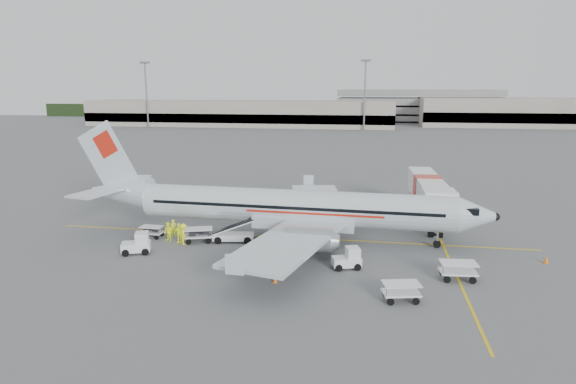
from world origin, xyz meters
name	(u,v)px	position (x,y,z in m)	size (l,w,h in m)	color
ground	(284,237)	(0.00, 0.00, 0.00)	(360.00, 360.00, 0.00)	#56595B
stripe_lead	(284,237)	(0.00, 0.00, 0.01)	(44.00, 0.20, 0.01)	yellow
stripe_cross	(459,281)	(14.00, -8.00, 0.01)	(0.20, 20.00, 0.01)	yellow
terminal_west	(240,113)	(-40.00, 130.00, 4.50)	(110.00, 22.00, 9.00)	gray
terminal_east	(550,112)	(70.00, 145.00, 5.00)	(90.00, 26.00, 10.00)	gray
parking_garage	(417,105)	(25.00, 160.00, 7.00)	(62.00, 24.00, 14.00)	slate
treeline	(355,112)	(0.00, 175.00, 3.00)	(300.00, 3.00, 6.00)	black
mast_west	(147,95)	(-70.00, 118.00, 11.00)	(3.20, 1.20, 22.00)	slate
mast_center	(365,96)	(5.00, 118.00, 11.00)	(3.20, 1.20, 22.00)	slate
aircraft	(294,184)	(0.95, -0.34, 5.07)	(36.81, 28.85, 10.15)	silver
jet_bridge	(427,198)	(13.37, 8.59, 2.27)	(3.24, 17.29, 4.54)	white
belt_loader	(233,227)	(-4.21, -2.00, 1.30)	(4.79, 1.80, 2.60)	white
tug_fore	(346,258)	(6.01, -6.85, 0.81)	(2.11, 1.21, 1.63)	white
tug_mid	(277,256)	(0.81, -7.48, 0.87)	(2.26, 1.29, 1.75)	white
tug_aft	(136,243)	(-11.25, -6.43, 0.88)	(2.28, 1.31, 1.76)	white
cart_loaded_a	(199,235)	(-7.22, -2.69, 0.63)	(2.42, 1.43, 1.26)	white
cart_loaded_b	(152,232)	(-11.88, -2.16, 0.53)	(2.03, 1.20, 1.06)	white
cart_empty_a	(401,292)	(9.75, -12.02, 0.61)	(2.34, 1.38, 1.22)	white
cart_empty_b	(458,271)	(13.93, -7.76, 0.66)	(2.52, 1.49, 1.31)	white
cone_nose	(546,259)	(21.29, -3.12, 0.31)	(0.38, 0.38, 0.62)	orange
cone_port	(361,194)	(6.58, 18.04, 0.33)	(0.40, 0.40, 0.66)	orange
cone_stbd	(275,279)	(1.23, -10.44, 0.27)	(0.33, 0.33, 0.53)	orange
crew_a	(174,228)	(-10.05, -1.50, 0.79)	(0.58, 0.38, 1.58)	yellow
crew_b	(168,232)	(-9.92, -3.00, 0.87)	(0.85, 0.66, 1.74)	yellow
crew_c	(184,234)	(-8.25, -3.56, 0.93)	(1.21, 0.69, 1.87)	yellow
crew_d	(179,233)	(-8.79, -3.22, 0.90)	(1.06, 0.44, 1.80)	yellow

